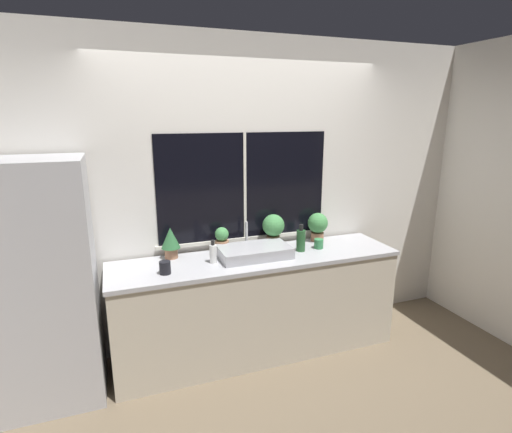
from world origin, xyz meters
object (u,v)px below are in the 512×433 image
potted_plant_center_right (273,228)px  mug_black (165,268)px  potted_plant_center_left (222,240)px  soap_bottle (213,253)px  bottle_tall (301,240)px  sink (254,251)px  potted_plant_far_right (318,225)px  refrigerator (44,284)px  mug_green (319,244)px  potted_plant_far_left (171,241)px

potted_plant_center_right → mug_black: size_ratio=3.01×
potted_plant_center_left → soap_bottle: size_ratio=1.16×
bottle_tall → mug_black: size_ratio=2.46×
sink → potted_plant_far_right: (0.71, 0.21, 0.11)m
refrigerator → mug_green: refrigerator is taller
refrigerator → potted_plant_far_left: 0.97m
sink → bottle_tall: size_ratio=2.46×
potted_plant_far_left → potted_plant_center_right: potted_plant_center_right is taller
potted_plant_center_left → mug_black: (-0.53, -0.33, -0.06)m
mug_green → potted_plant_far_left: bearing=171.1°
sink → soap_bottle: sink is taller
soap_bottle → mug_green: soap_bottle is taller
potted_plant_far_left → bottle_tall: bearing=-10.8°
potted_plant_far_left → potted_plant_center_left: (0.44, 0.00, -0.04)m
potted_plant_far_left → mug_green: bearing=-8.9°
mug_black → sink: bearing=9.2°
potted_plant_center_left → mug_green: (0.84, -0.20, -0.07)m
sink → mug_black: size_ratio=6.06×
potted_plant_far_left → bottle_tall: 1.11m
potted_plant_center_right → mug_green: size_ratio=3.46×
mug_green → mug_black: (-1.37, -0.13, 0.01)m
potted_plant_far_right → mug_black: (-1.46, -0.33, -0.11)m
potted_plant_center_left → potted_plant_far_right: (0.93, 0.00, 0.05)m
potted_plant_center_left → mug_black: bearing=-148.2°
refrigerator → potted_plant_center_left: 1.39m
refrigerator → potted_plant_center_left: refrigerator is taller
sink → bottle_tall: bearing=-0.0°
bottle_tall → mug_black: 1.19m
potted_plant_center_right → mug_green: potted_plant_center_right is taller
potted_plant_center_right → refrigerator: bearing=-172.9°
soap_bottle → bottle_tall: bearing=1.3°
potted_plant_far_left → potted_plant_far_right: size_ratio=0.97×
soap_bottle → bottle_tall: (0.79, 0.02, 0.02)m
refrigerator → sink: (1.58, 0.02, 0.05)m
potted_plant_center_left → potted_plant_far_right: size_ratio=0.82×
potted_plant_center_right → potted_plant_far_right: potted_plant_center_right is taller
potted_plant_center_left → potted_plant_far_left: bearing=180.0°
refrigerator → potted_plant_center_right: size_ratio=6.03×
refrigerator → sink: bearing=0.8°
refrigerator → potted_plant_far_left: (0.93, 0.23, 0.15)m
potted_plant_center_left → soap_bottle: 0.27m
sink → mug_green: (0.61, 0.01, -0.00)m
potted_plant_far_left → bottle_tall: size_ratio=1.09×
potted_plant_far_left → potted_plant_center_left: potted_plant_far_left is taller
bottle_tall → mug_green: (0.18, 0.01, -0.06)m
potted_plant_center_left → mug_black: 0.63m
soap_bottle → bottle_tall: size_ratio=0.79×
mug_green → refrigerator: bearing=-179.2°
bottle_tall → mug_green: bearing=2.8°
sink → potted_plant_far_right: potted_plant_far_right is taller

